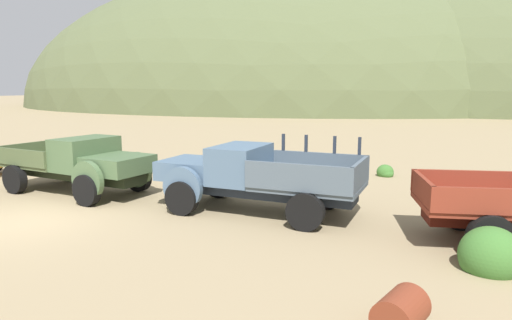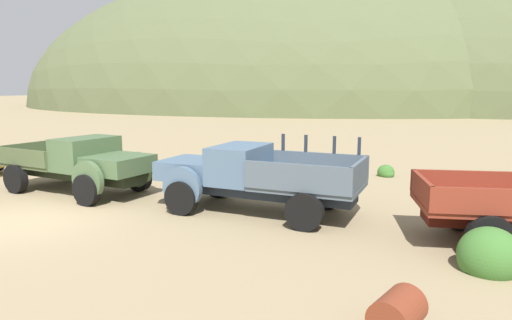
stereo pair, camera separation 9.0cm
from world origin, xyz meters
The scene contains 8 objects.
ground_plane centered at (0.00, 0.00, 0.00)m, with size 300.00×300.00×0.00m, color #998460.
hill_distant centered at (-16.78, 73.36, 0.00)m, with size 99.32×67.49×47.89m, color #56603D.
truck_weathered_green centered at (-0.73, 3.13, 0.99)m, with size 5.85×3.13×1.89m.
truck_chalk_blue centered at (5.01, 2.95, 1.00)m, with size 5.96×2.74×2.16m.
oil_drum_by_truck centered at (9.55, -2.45, 0.31)m, with size 0.85×0.98×0.62m.
bush_front_left centered at (8.51, 9.60, 0.15)m, with size 0.67×0.62×0.61m.
bush_near_barrel centered at (11.09, 0.46, 0.27)m, with size 1.19×1.07×1.14m.
bush_front_right centered at (3.14, 8.14, 0.20)m, with size 0.80×0.64×0.78m.
Camera 1 is at (9.65, -8.91, 3.53)m, focal length 31.81 mm.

